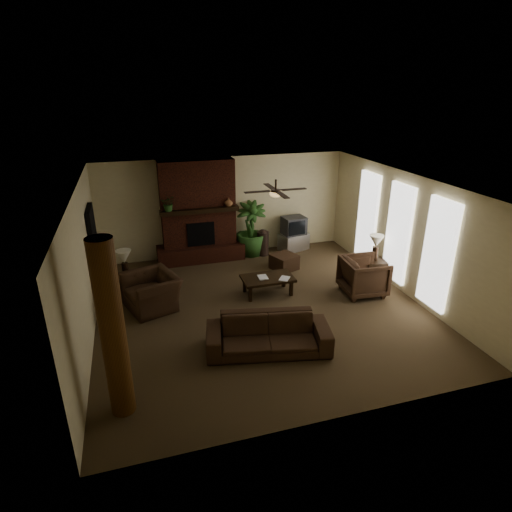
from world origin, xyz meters
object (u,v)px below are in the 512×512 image
object	(u,v)px
log_column	(112,331)
ottoman	(284,262)
armchair_right	(364,274)
lamp_left	(124,259)
side_table_right	(374,270)
coffee_table	(268,279)
armchair_left	(151,286)
floor_plant	(251,240)
lamp_right	(376,243)
side_table_left	(129,287)
sofa	(268,329)
tv_stand	(294,242)
floor_vase	(263,241)

from	to	relation	value
log_column	ottoman	size ratio (longest dim) A/B	4.67
armchair_right	lamp_left	world-z (taller)	lamp_left
armchair_right	side_table_right	xyz separation A→B (m)	(0.62, 0.54, -0.21)
lamp_left	side_table_right	distance (m)	6.06
log_column	coffee_table	distance (m)	4.60
armchair_right	side_table_right	world-z (taller)	armchair_right
armchair_left	floor_plant	world-z (taller)	armchair_left
coffee_table	lamp_right	distance (m)	2.86
side_table_left	side_table_right	size ratio (longest dim) A/B	1.00
log_column	sofa	distance (m)	2.91
sofa	armchair_right	bearing A→B (deg)	40.18
log_column	floor_plant	xyz separation A→B (m)	(3.61, 5.55, -0.96)
coffee_table	side_table_right	xyz separation A→B (m)	(2.79, -0.07, -0.10)
sofa	tv_stand	size ratio (longest dim) A/B	2.68
sofa	tv_stand	distance (m)	5.24
log_column	side_table_left	distance (m)	3.94
side_table_left	coffee_table	bearing A→B (deg)	-13.24
floor_plant	lamp_left	xyz separation A→B (m)	(-3.48, -1.83, 0.56)
floor_vase	coffee_table	bearing A→B (deg)	-104.79
armchair_left	side_table_right	world-z (taller)	armchair_left
floor_plant	side_table_left	distance (m)	3.89
armchair_right	sofa	bearing A→B (deg)	122.21
tv_stand	side_table_right	distance (m)	2.84
sofa	lamp_right	bearing A→B (deg)	43.22
log_column	armchair_right	xyz separation A→B (m)	(5.48, 2.41, -0.91)
floor_plant	side_table_right	size ratio (longest dim) A/B	2.83
log_column	tv_stand	size ratio (longest dim) A/B	3.29
lamp_left	sofa	bearing A→B (deg)	-49.09
ottoman	lamp_right	xyz separation A→B (m)	(1.91, -1.29, 0.80)
sofa	lamp_left	size ratio (longest dim) A/B	3.51
floor_vase	side_table_right	distance (m)	3.29
armchair_left	floor_vase	bearing A→B (deg)	105.42
log_column	lamp_right	xyz separation A→B (m)	(6.10, 3.00, -0.40)
floor_vase	side_table_right	world-z (taller)	floor_vase
floor_plant	lamp_left	world-z (taller)	lamp_left
sofa	lamp_left	bearing A→B (deg)	142.74
log_column	side_table_right	bearing A→B (deg)	25.87
lamp_left	lamp_right	bearing A→B (deg)	-6.94
armchair_left	armchair_right	world-z (taller)	armchair_left
floor_plant	lamp_right	xyz separation A→B (m)	(2.49, -2.55, 0.56)
armchair_right	coffee_table	world-z (taller)	armchair_right
floor_vase	side_table_left	bearing A→B (deg)	-156.31
side_table_left	lamp_left	bearing A→B (deg)	-114.79
log_column	ottoman	bearing A→B (deg)	45.69
sofa	side_table_right	size ratio (longest dim) A/B	4.15
tv_stand	lamp_left	xyz separation A→B (m)	(-4.81, -1.83, 0.75)
sofa	coffee_table	distance (m)	2.27
coffee_table	floor_vase	bearing A→B (deg)	75.21
log_column	sofa	world-z (taller)	log_column
floor_plant	lamp_left	distance (m)	3.97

